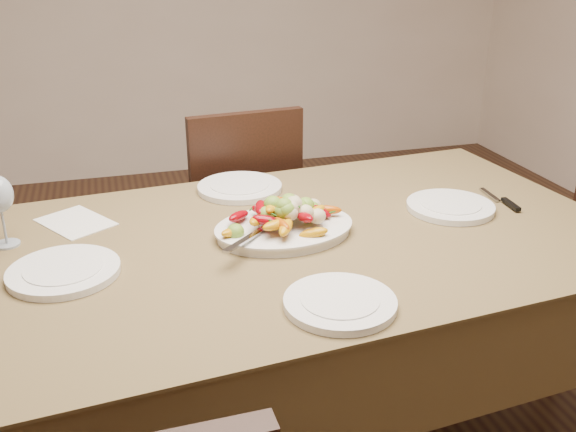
# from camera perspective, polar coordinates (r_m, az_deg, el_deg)

# --- Properties ---
(dining_table) EXTENTS (1.92, 1.20, 0.76)m
(dining_table) POSITION_cam_1_polar(r_m,az_deg,el_deg) (1.93, 0.00, -12.16)
(dining_table) COLOR brown
(dining_table) RESTS_ON ground
(chair_far) EXTENTS (0.46, 0.46, 0.95)m
(chair_far) POSITION_cam_1_polar(r_m,az_deg,el_deg) (2.58, -4.88, -0.19)
(chair_far) COLOR black
(chair_far) RESTS_ON ground
(serving_platter) EXTENTS (0.39, 0.31, 0.02)m
(serving_platter) POSITION_cam_1_polar(r_m,az_deg,el_deg) (1.75, -0.34, -1.31)
(serving_platter) COLOR white
(serving_platter) RESTS_ON dining_table
(roasted_vegetables) EXTENTS (0.32, 0.23, 0.09)m
(roasted_vegetables) POSITION_cam_1_polar(r_m,az_deg,el_deg) (1.72, -0.34, 0.42)
(roasted_vegetables) COLOR #78020A
(roasted_vegetables) RESTS_ON serving_platter
(serving_spoon) EXTENTS (0.25, 0.23, 0.03)m
(serving_spoon) POSITION_cam_1_polar(r_m,az_deg,el_deg) (1.68, -1.96, -0.98)
(serving_spoon) COLOR #9EA0A8
(serving_spoon) RESTS_ON serving_platter
(plate_left) EXTENTS (0.27, 0.27, 0.02)m
(plate_left) POSITION_cam_1_polar(r_m,az_deg,el_deg) (1.63, -19.30, -4.69)
(plate_left) COLOR white
(plate_left) RESTS_ON dining_table
(plate_right) EXTENTS (0.26, 0.26, 0.02)m
(plate_right) POSITION_cam_1_polar(r_m,az_deg,el_deg) (1.97, 14.22, 0.79)
(plate_right) COLOR white
(plate_right) RESTS_ON dining_table
(plate_far) EXTENTS (0.27, 0.27, 0.02)m
(plate_far) POSITION_cam_1_polar(r_m,az_deg,el_deg) (2.07, -4.31, 2.53)
(plate_far) COLOR white
(plate_far) RESTS_ON dining_table
(plate_near) EXTENTS (0.25, 0.25, 0.02)m
(plate_near) POSITION_cam_1_polar(r_m,az_deg,el_deg) (1.42, 4.64, -7.73)
(plate_near) COLOR white
(plate_near) RESTS_ON dining_table
(wine_glass) EXTENTS (0.08, 0.08, 0.20)m
(wine_glass) POSITION_cam_1_polar(r_m,az_deg,el_deg) (1.81, -24.17, 0.55)
(wine_glass) COLOR #8C99A5
(wine_glass) RESTS_ON dining_table
(menu_card) EXTENTS (0.24, 0.26, 0.00)m
(menu_card) POSITION_cam_1_polar(r_m,az_deg,el_deg) (1.92, -18.36, -0.52)
(menu_card) COLOR silver
(menu_card) RESTS_ON dining_table
(table_knife) EXTENTS (0.03, 0.20, 0.01)m
(table_knife) POSITION_cam_1_polar(r_m,az_deg,el_deg) (2.07, 18.40, 1.30)
(table_knife) COLOR #9EA0A8
(table_knife) RESTS_ON dining_table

